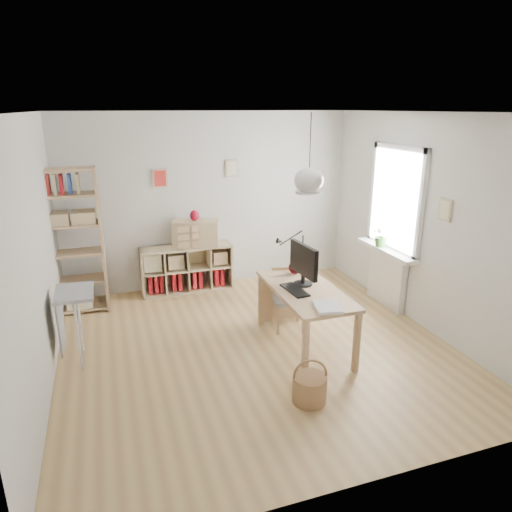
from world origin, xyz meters
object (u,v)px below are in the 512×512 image
object	(u,v)px
cube_shelf	(185,272)
chair	(288,295)
tall_bookshelf	(71,236)
drawer_chest	(196,233)
desk	(305,296)
monitor	(304,262)
storage_chest	(292,296)

from	to	relation	value
cube_shelf	chair	size ratio (longest dim) A/B	1.79
cube_shelf	tall_bookshelf	bearing A→B (deg)	-169.81
drawer_chest	desk	bearing A→B (deg)	-52.22
drawer_chest	chair	bearing A→B (deg)	-45.88
cube_shelf	tall_bookshelf	distance (m)	1.77
drawer_chest	monitor	bearing A→B (deg)	-50.69
storage_chest	drawer_chest	size ratio (longest dim) A/B	0.98
tall_bookshelf	storage_chest	distance (m)	3.16
cube_shelf	storage_chest	world-z (taller)	cube_shelf
tall_bookshelf	monitor	xyz separation A→B (m)	(2.61, -1.84, -0.06)
desk	storage_chest	xyz separation A→B (m)	(0.30, 1.06, -0.48)
storage_chest	chair	bearing A→B (deg)	-132.05
cube_shelf	drawer_chest	bearing A→B (deg)	-12.69
storage_chest	monitor	world-z (taller)	monitor
storage_chest	drawer_chest	world-z (taller)	drawer_chest
monitor	cube_shelf	bearing A→B (deg)	110.64
cube_shelf	monitor	bearing A→B (deg)	-63.78
desk	tall_bookshelf	world-z (taller)	tall_bookshelf
chair	monitor	size ratio (longest dim) A/B	1.38
tall_bookshelf	monitor	size ratio (longest dim) A/B	3.53
chair	cube_shelf	bearing A→B (deg)	132.75
chair	drawer_chest	xyz separation A→B (m)	(-0.85, 1.65, 0.47)
chair	drawer_chest	size ratio (longest dim) A/B	1.14
cube_shelf	chair	world-z (taller)	chair
cube_shelf	storage_chest	xyz separation A→B (m)	(1.32, -1.17, -0.12)
desk	drawer_chest	xyz separation A→B (m)	(-0.84, 2.19, 0.26)
chair	monitor	bearing A→B (deg)	-77.38
desk	cube_shelf	size ratio (longest dim) A/B	1.07
chair	drawer_chest	distance (m)	1.91
chair	monitor	world-z (taller)	monitor
chair	storage_chest	world-z (taller)	chair
tall_bookshelf	monitor	distance (m)	3.19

